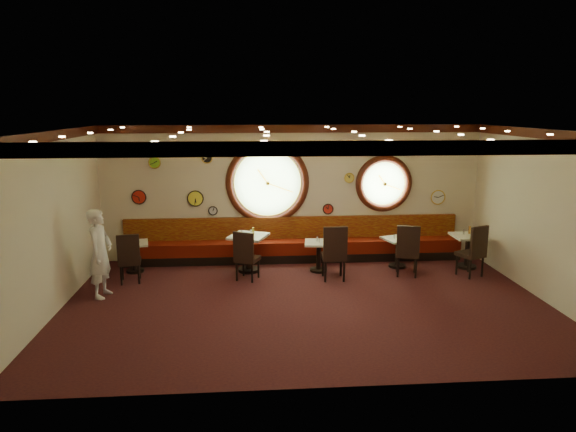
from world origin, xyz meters
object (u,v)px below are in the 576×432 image
(condiment_b_salt, at_px, (242,232))
(condiment_e_bottle, at_px, (470,230))
(condiment_b_bottle, at_px, (253,231))
(table_c, at_px, (319,253))
(chair_c, at_px, (334,249))
(table_e, at_px, (468,247))
(condiment_d_pepper, at_px, (397,236))
(condiment_b_pepper, at_px, (251,232))
(chair_e, at_px, (475,248))
(chair_d, at_px, (408,247))
(chair_b, at_px, (246,253))
(table_a, at_px, (134,253))
(condiment_a_bottle, at_px, (136,238))
(table_b, at_px, (249,248))
(condiment_c_pepper, at_px, (319,240))
(condiment_e_pepper, at_px, (471,233))
(waiter, at_px, (100,253))
(condiment_c_bottle, at_px, (325,238))
(condiment_a_salt, at_px, (131,240))
(chair_a, at_px, (129,255))
(condiment_d_salt, at_px, (394,236))
(table_d, at_px, (398,249))
(condiment_d_bottle, at_px, (402,233))
(condiment_a_pepper, at_px, (132,241))
(condiment_c_salt, at_px, (317,239))
(condiment_e_salt, at_px, (464,232))

(condiment_b_salt, height_order, condiment_e_bottle, condiment_e_bottle)
(condiment_b_bottle, distance_m, condiment_e_bottle, 4.94)
(table_c, xyz_separation_m, chair_c, (0.24, -0.66, 0.25))
(table_e, xyz_separation_m, condiment_b_salt, (-5.12, 0.18, 0.40))
(condiment_d_pepper, distance_m, condiment_e_bottle, 1.68)
(table_e, bearing_deg, condiment_b_pepper, 178.44)
(chair_e, bearing_deg, chair_d, 149.89)
(table_c, relative_size, chair_b, 1.04)
(table_a, relative_size, condiment_a_bottle, 4.98)
(table_b, height_order, condiment_c_pepper, table_b)
(condiment_e_pepper, bearing_deg, condiment_c_pepper, -179.77)
(condiment_b_salt, distance_m, condiment_b_pepper, 0.22)
(table_e, height_order, waiter, waiter)
(chair_c, height_order, condiment_c_bottle, chair_c)
(condiment_c_pepper, bearing_deg, condiment_e_pepper, 0.23)
(condiment_a_salt, xyz_separation_m, condiment_c_pepper, (4.15, -0.35, -0.01))
(chair_a, distance_m, condiment_d_pepper, 5.87)
(condiment_d_salt, xyz_separation_m, condiment_b_bottle, (-3.19, 0.01, 0.18))
(table_d, height_order, condiment_b_salt, condiment_b_salt)
(condiment_b_pepper, bearing_deg, chair_b, -100.96)
(condiment_c_pepper, relative_size, waiter, 0.05)
(chair_d, relative_size, condiment_c_bottle, 4.58)
(chair_e, relative_size, condiment_d_pepper, 7.18)
(condiment_c_bottle, bearing_deg, condiment_d_bottle, 6.72)
(chair_e, xyz_separation_m, condiment_a_pepper, (-7.37, 0.85, 0.07))
(condiment_d_pepper, bearing_deg, condiment_c_salt, -175.96)
(table_c, relative_size, condiment_e_pepper, 6.67)
(condiment_b_salt, height_order, waiter, waiter)
(condiment_b_salt, height_order, condiment_c_bottle, condiment_b_salt)
(condiment_d_bottle, bearing_deg, condiment_c_salt, -173.50)
(table_b, bearing_deg, condiment_d_salt, 0.82)
(chair_a, bearing_deg, condiment_e_bottle, -4.35)
(table_b, xyz_separation_m, condiment_b_salt, (-0.15, 0.06, 0.36))
(chair_a, height_order, condiment_c_bottle, chair_a)
(table_a, height_order, condiment_e_salt, condiment_e_salt)
(table_b, relative_size, chair_c, 1.34)
(table_c, height_order, condiment_b_bottle, condiment_b_bottle)
(condiment_a_pepper, bearing_deg, condiment_a_salt, 115.77)
(condiment_b_pepper, xyz_separation_m, condiment_a_bottle, (-2.54, 0.21, -0.14))
(condiment_b_salt, distance_m, condiment_e_pepper, 5.17)
(chair_d, relative_size, condiment_a_pepper, 7.58)
(condiment_b_bottle, bearing_deg, chair_a, -165.15)
(chair_d, xyz_separation_m, condiment_d_salt, (-0.11, 0.68, 0.07))
(condiment_d_pepper, bearing_deg, table_b, -178.87)
(chair_e, bearing_deg, condiment_e_pepper, 48.56)
(condiment_d_pepper, height_order, condiment_e_bottle, condiment_e_bottle)
(condiment_c_bottle, relative_size, condiment_e_pepper, 1.50)
(chair_b, distance_m, condiment_b_bottle, 0.77)
(table_c, bearing_deg, condiment_e_bottle, 2.13)
(condiment_d_pepper, bearing_deg, condiment_c_bottle, -175.95)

